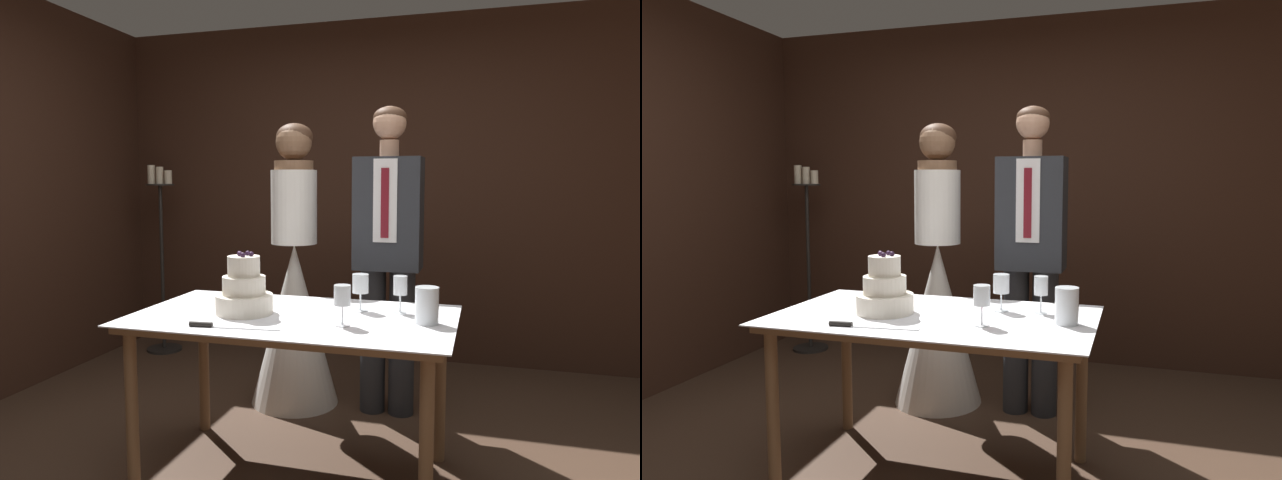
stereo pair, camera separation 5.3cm
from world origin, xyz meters
TOP-DOWN VIEW (x-y plane):
  - wall_back at (0.00, 2.26)m, footprint 4.41×0.12m
  - cake_table at (-0.01, 0.27)m, footprint 1.46×0.85m
  - tiered_cake at (-0.24, 0.23)m, footprint 0.27×0.27m
  - cake_knife at (-0.24, -0.04)m, footprint 0.39×0.06m
  - wine_glass_near at (0.45, 0.44)m, footprint 0.06×0.06m
  - wine_glass_middle at (0.27, 0.43)m, footprint 0.08×0.08m
  - wine_glass_far at (0.25, 0.14)m, footprint 0.07×0.07m
  - hurricane_candle at (0.59, 0.27)m, footprint 0.10×0.10m
  - bride at (-0.30, 1.12)m, footprint 0.54×0.54m
  - groom at (0.28, 1.12)m, footprint 0.38×0.25m
  - candle_stand at (-1.68, 1.86)m, footprint 0.28×0.28m

SIDE VIEW (x-z plane):
  - bride at x=-0.30m, z-range -0.22..1.50m
  - cake_table at x=-0.01m, z-range 0.30..1.06m
  - candle_stand at x=-1.68m, z-range 0.01..1.52m
  - cake_knife at x=-0.24m, z-range 0.76..0.78m
  - hurricane_candle at x=0.59m, z-range 0.76..0.92m
  - tiered_cake at x=-0.24m, z-range 0.72..1.01m
  - wine_glass_near at x=0.45m, z-range 0.80..0.97m
  - wine_glass_far at x=0.25m, z-range 0.80..0.97m
  - wine_glass_middle at x=0.27m, z-range 0.80..0.98m
  - groom at x=0.28m, z-range 0.08..1.88m
  - wall_back at x=0.00m, z-range 0.00..2.60m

